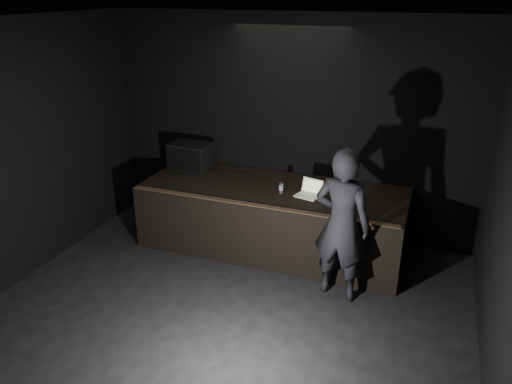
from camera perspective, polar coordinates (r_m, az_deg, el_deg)
The scene contains 11 objects.
ground at distance 5.92m, azimuth -7.11°, elevation -18.07°, with size 7.00×7.00×0.00m, color black.
room_walls at distance 4.86m, azimuth -8.24°, elevation 0.37°, with size 6.10×7.10×3.52m.
stage_riser at distance 7.77m, azimuth 1.90°, elevation -2.92°, with size 4.00×1.50×1.00m, color black.
riser_lip at distance 6.95m, azimuth 0.08°, elevation -1.51°, with size 3.92×0.10×0.01m, color brown.
stage_monitor at distance 8.38m, azimuth -7.51°, elevation 4.09°, with size 0.67×0.50×0.44m.
cable at distance 8.17m, azimuth -3.85°, elevation 2.20°, with size 0.02×0.02×0.95m, color black.
laptop at distance 7.31m, azimuth 6.14°, elevation 0.05°, with size 0.40×0.37×0.23m.
beer_can at distance 7.36m, azimuth 2.89°, elevation 0.46°, with size 0.07×0.07×0.16m.
plastic_cup at distance 7.55m, azimuth 2.87°, elevation 0.80°, with size 0.08×0.08×0.10m, color white.
wii_remote at distance 7.01m, azimuth 8.97°, elevation -1.55°, with size 0.03×0.14×0.03m, color silver.
person at distance 6.44m, azimuth 9.79°, elevation -3.72°, with size 0.75×0.49×2.05m, color black.
Camera 1 is at (2.21, -3.93, 3.84)m, focal length 35.00 mm.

